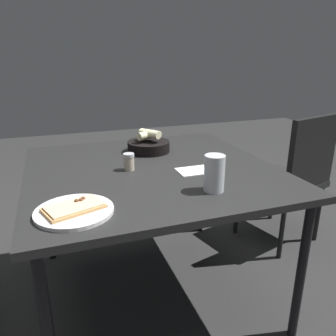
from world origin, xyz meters
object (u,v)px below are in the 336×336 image
at_px(dining_table, 151,177).
at_px(pizza_plate, 74,210).
at_px(pepper_shaker, 129,163).
at_px(beer_glass, 214,176).
at_px(bread_basket, 149,145).
at_px(chair_near, 293,173).

distance_m(dining_table, pizza_plate, 0.54).
distance_m(dining_table, pepper_shaker, 0.14).
xyz_separation_m(dining_table, beer_glass, (0.15, -0.35, 0.11)).
height_order(bread_basket, chair_near, chair_near).
relative_size(bread_basket, chair_near, 0.26).
xyz_separation_m(pizza_plate, bread_basket, (0.45, 0.63, 0.03)).
bearing_deg(pepper_shaker, beer_glass, -53.65).
xyz_separation_m(dining_table, bread_basket, (0.07, 0.26, 0.09)).
bearing_deg(chair_near, pepper_shaker, -170.97).
relative_size(pizza_plate, chair_near, 0.30).
height_order(beer_glass, pepper_shaker, beer_glass).
xyz_separation_m(beer_glass, pepper_shaker, (-0.26, 0.35, -0.03)).
bearing_deg(beer_glass, pepper_shaker, 126.35).
distance_m(dining_table, bread_basket, 0.29).
bearing_deg(pizza_plate, pepper_shaker, 52.98).
bearing_deg(beer_glass, pizza_plate, -178.14).
relative_size(bread_basket, beer_glass, 1.59).
relative_size(dining_table, bread_basket, 4.93).
distance_m(bread_basket, chair_near, 0.96).
height_order(bread_basket, pepper_shaker, bread_basket).
bearing_deg(beer_glass, chair_near, 31.97).
relative_size(dining_table, pepper_shaker, 14.39).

